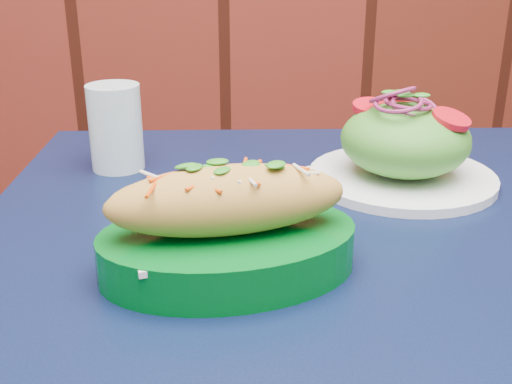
{
  "coord_description": "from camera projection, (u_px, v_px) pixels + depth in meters",
  "views": [
    {
      "loc": [
        -0.44,
        1.22,
        1.05
      ],
      "look_at": [
        -0.39,
        1.81,
        0.81
      ],
      "focal_mm": 45.0,
      "sensor_mm": 36.0,
      "label": 1
    }
  ],
  "objects": [
    {
      "name": "water_glass",
      "position": [
        116.0,
        127.0,
        0.86
      ],
      "size": [
        0.07,
        0.07,
        0.12
      ],
      "primitive_type": "cylinder",
      "color": "silver",
      "rests_on": "cafe_table"
    },
    {
      "name": "banh_mi_basket",
      "position": [
        228.0,
        228.0,
        0.6
      ],
      "size": [
        0.27,
        0.19,
        0.11
      ],
      "rotation": [
        0.0,
        0.0,
        0.15
      ],
      "color": "#005716",
      "rests_on": "cafe_table"
    },
    {
      "name": "salad_plate",
      "position": [
        404.0,
        146.0,
        0.81
      ],
      "size": [
        0.24,
        0.24,
        0.12
      ],
      "rotation": [
        0.0,
        0.0,
        0.32
      ],
      "color": "white",
      "rests_on": "cafe_table"
    },
    {
      "name": "cafe_table",
      "position": [
        334.0,
        305.0,
        0.72
      ],
      "size": [
        0.84,
        0.84,
        0.75
      ],
      "rotation": [
        0.0,
        0.0,
        -0.05
      ],
      "color": "black",
      "rests_on": "ground"
    }
  ]
}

